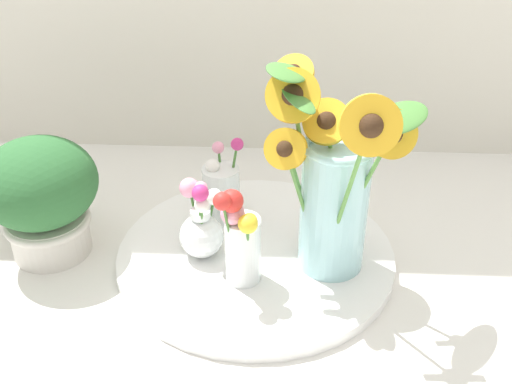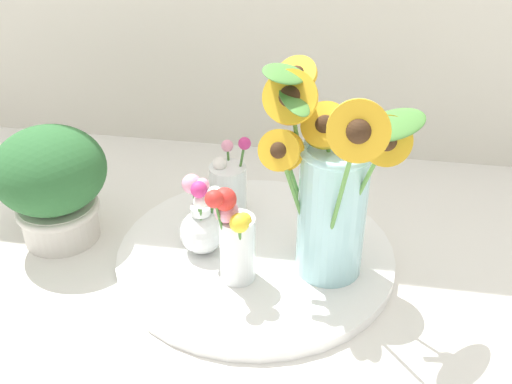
# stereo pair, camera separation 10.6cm
# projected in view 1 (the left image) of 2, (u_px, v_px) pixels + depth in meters

# --- Properties ---
(ground_plane) EXTENTS (6.00, 6.00, 0.00)m
(ground_plane) POSITION_uv_depth(u_px,v_px,m) (253.00, 285.00, 1.08)
(ground_plane) COLOR silver
(serving_tray) EXTENTS (0.52, 0.52, 0.02)m
(serving_tray) POSITION_uv_depth(u_px,v_px,m) (256.00, 255.00, 1.14)
(serving_tray) COLOR white
(serving_tray) RESTS_ON ground_plane
(mason_jar_sunflowers) EXTENTS (0.28, 0.24, 0.39)m
(mason_jar_sunflowers) POSITION_uv_depth(u_px,v_px,m) (332.00, 188.00, 1.01)
(mason_jar_sunflowers) COLOR #9ED1D6
(mason_jar_sunflowers) RESTS_ON serving_tray
(vase_small_center) EXTENTS (0.07, 0.08, 0.20)m
(vase_small_center) POSITION_uv_depth(u_px,v_px,m) (241.00, 238.00, 1.01)
(vase_small_center) COLOR white
(vase_small_center) RESTS_ON serving_tray
(vase_bulb_right) EXTENTS (0.08, 0.09, 0.16)m
(vase_bulb_right) POSITION_uv_depth(u_px,v_px,m) (201.00, 227.00, 1.09)
(vase_bulb_right) COLOR white
(vase_bulb_right) RESTS_ON serving_tray
(vase_small_back) EXTENTS (0.08, 0.09, 0.18)m
(vase_small_back) POSITION_uv_depth(u_px,v_px,m) (221.00, 190.00, 1.19)
(vase_small_back) COLOR white
(vase_small_back) RESTS_ON serving_tray
(potted_plant) EXTENTS (0.21, 0.21, 0.24)m
(potted_plant) POSITION_uv_depth(u_px,v_px,m) (42.00, 194.00, 1.10)
(potted_plant) COLOR beige
(potted_plant) RESTS_ON ground_plane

